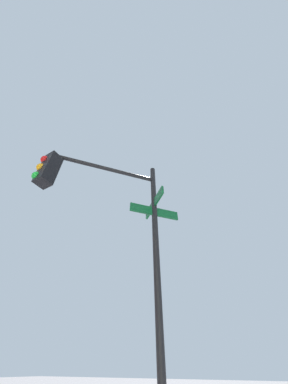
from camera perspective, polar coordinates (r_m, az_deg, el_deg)
traffic_signal_near at (r=3.93m, az=-11.55°, el=-5.94°), size 2.10×2.38×5.63m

